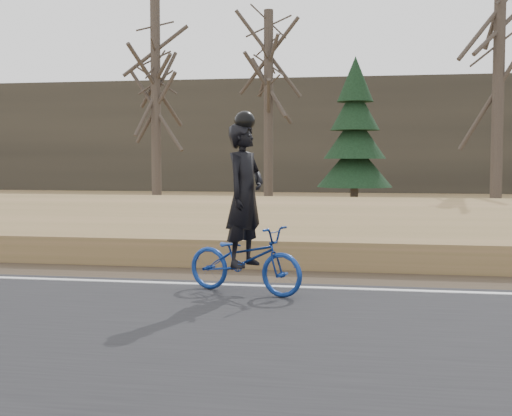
# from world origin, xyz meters

# --- Properties ---
(treeline_backdrop) EXTENTS (120.00, 4.00, 6.00)m
(treeline_backdrop) POSITION_xyz_m (0.00, 30.00, 3.00)
(treeline_backdrop) COLOR #383328
(treeline_backdrop) RESTS_ON ground
(cyclist) EXTENTS (1.76, 1.13, 2.33)m
(cyclist) POSITION_xyz_m (-5.29, -0.32, 0.84)
(cyclist) COLOR navy
(cyclist) RESTS_ON road
(bare_tree_far_left) EXTENTS (0.36, 0.36, 7.70)m
(bare_tree_far_left) POSITION_xyz_m (-11.78, 16.00, 3.85)
(bare_tree_far_left) COLOR #473D34
(bare_tree_far_left) RESTS_ON ground
(bare_tree_left) EXTENTS (0.36, 0.36, 7.36)m
(bare_tree_left) POSITION_xyz_m (-7.86, 17.63, 3.68)
(bare_tree_left) COLOR #473D34
(bare_tree_left) RESTS_ON ground
(bare_tree_near_left) EXTENTS (0.36, 0.36, 7.83)m
(bare_tree_near_left) POSITION_xyz_m (-0.12, 13.64, 3.92)
(bare_tree_near_left) COLOR #473D34
(bare_tree_near_left) RESTS_ON ground
(conifer) EXTENTS (2.60, 2.60, 5.28)m
(conifer) POSITION_xyz_m (-4.53, 15.66, 2.50)
(conifer) COLOR #473D34
(conifer) RESTS_ON ground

